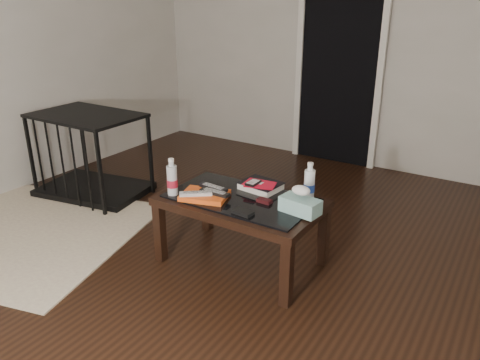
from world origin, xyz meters
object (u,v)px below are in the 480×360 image
object	(u,v)px
coffee_table	(241,206)
water_bottle_left	(172,177)
tissue_box	(300,205)
textbook	(261,186)
water_bottle_right	(310,181)
pet_crate	(92,168)

from	to	relation	value
coffee_table	water_bottle_left	distance (m)	0.47
tissue_box	coffee_table	bearing A→B (deg)	-172.96
textbook	water_bottle_right	distance (m)	0.34
coffee_table	textbook	size ratio (longest dim) A/B	4.00
water_bottle_left	water_bottle_right	world-z (taller)	same
water_bottle_left	water_bottle_right	distance (m)	0.85
tissue_box	water_bottle_left	bearing A→B (deg)	-159.04
coffee_table	textbook	world-z (taller)	textbook
pet_crate	coffee_table	bearing A→B (deg)	-19.45
water_bottle_right	tissue_box	xyz separation A→B (m)	(0.04, -0.21, -0.07)
pet_crate	water_bottle_right	world-z (taller)	pet_crate
water_bottle_left	water_bottle_right	bearing A→B (deg)	27.24
coffee_table	water_bottle_right	size ratio (longest dim) A/B	4.20
pet_crate	water_bottle_left	distance (m)	1.44
textbook	water_bottle_left	distance (m)	0.57
pet_crate	water_bottle_right	distance (m)	2.11
coffee_table	water_bottle_left	bearing A→B (deg)	-153.94
water_bottle_left	textbook	bearing A→B (deg)	40.75
textbook	pet_crate	bearing A→B (deg)	-176.56
textbook	water_bottle_right	bearing A→B (deg)	10.45
coffee_table	water_bottle_right	xyz separation A→B (m)	(0.37, 0.20, 0.18)
coffee_table	water_bottle_left	xyz separation A→B (m)	(-0.39, -0.19, 0.18)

